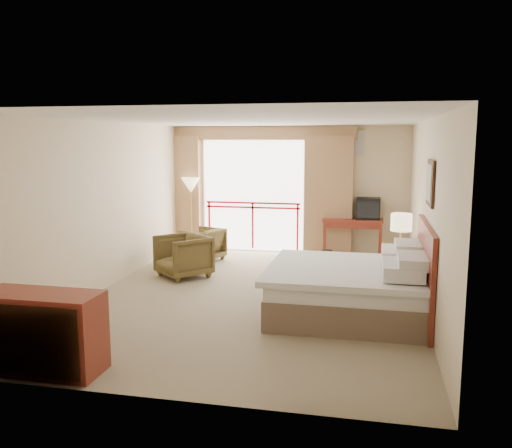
% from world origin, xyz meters
% --- Properties ---
extents(floor, '(7.00, 7.00, 0.00)m').
position_xyz_m(floor, '(0.00, 0.00, 0.00)').
color(floor, '#87785B').
rests_on(floor, ground).
extents(ceiling, '(7.00, 7.00, 0.00)m').
position_xyz_m(ceiling, '(0.00, 0.00, 2.70)').
color(ceiling, white).
rests_on(ceiling, wall_back).
extents(wall_back, '(5.00, 0.00, 5.00)m').
position_xyz_m(wall_back, '(0.00, 3.50, 1.35)').
color(wall_back, beige).
rests_on(wall_back, ground).
extents(wall_front, '(5.00, 0.00, 5.00)m').
position_xyz_m(wall_front, '(0.00, -3.50, 1.35)').
color(wall_front, beige).
rests_on(wall_front, ground).
extents(wall_left, '(0.00, 7.00, 7.00)m').
position_xyz_m(wall_left, '(-2.50, 0.00, 1.35)').
color(wall_left, beige).
rests_on(wall_left, ground).
extents(wall_right, '(0.00, 7.00, 7.00)m').
position_xyz_m(wall_right, '(2.50, 0.00, 1.35)').
color(wall_right, beige).
rests_on(wall_right, ground).
extents(balcony_door, '(2.40, 0.00, 2.40)m').
position_xyz_m(balcony_door, '(-0.80, 3.48, 1.20)').
color(balcony_door, white).
rests_on(balcony_door, wall_back).
extents(balcony_railing, '(2.09, 0.03, 1.02)m').
position_xyz_m(balcony_railing, '(-0.80, 3.46, 0.81)').
color(balcony_railing, '#AC0E14').
rests_on(balcony_railing, wall_back).
extents(curtain_left, '(1.00, 0.26, 2.50)m').
position_xyz_m(curtain_left, '(-2.45, 3.35, 1.25)').
color(curtain_left, '#916541').
rests_on(curtain_left, wall_back).
extents(curtain_right, '(1.00, 0.26, 2.50)m').
position_xyz_m(curtain_right, '(0.85, 3.35, 1.25)').
color(curtain_right, '#916541').
rests_on(curtain_right, wall_back).
extents(valance, '(4.40, 0.22, 0.28)m').
position_xyz_m(valance, '(-0.80, 3.38, 2.55)').
color(valance, '#916541').
rests_on(valance, wall_back).
extents(hvac_vent, '(0.50, 0.04, 0.50)m').
position_xyz_m(hvac_vent, '(1.30, 3.47, 2.35)').
color(hvac_vent, silver).
rests_on(hvac_vent, wall_back).
extents(bed, '(2.13, 2.06, 0.97)m').
position_xyz_m(bed, '(1.50, -0.60, 0.38)').
color(bed, brown).
rests_on(bed, floor).
extents(headboard, '(0.06, 2.10, 1.30)m').
position_xyz_m(headboard, '(2.46, -0.60, 0.65)').
color(headboard, maroon).
rests_on(headboard, wall_right).
extents(framed_art, '(0.04, 0.72, 0.60)m').
position_xyz_m(framed_art, '(2.47, -0.60, 1.85)').
color(framed_art, black).
rests_on(framed_art, wall_right).
extents(nightstand, '(0.46, 0.54, 0.61)m').
position_xyz_m(nightstand, '(2.21, 0.93, 0.30)').
color(nightstand, maroon).
rests_on(nightstand, floor).
extents(table_lamp, '(0.34, 0.34, 0.60)m').
position_xyz_m(table_lamp, '(2.21, 0.98, 1.08)').
color(table_lamp, tan).
rests_on(table_lamp, nightstand).
extents(phone, '(0.21, 0.19, 0.08)m').
position_xyz_m(phone, '(2.16, 0.78, 0.65)').
color(phone, black).
rests_on(phone, nightstand).
extents(desk, '(1.22, 0.59, 0.80)m').
position_xyz_m(desk, '(1.37, 3.35, 0.62)').
color(desk, maroon).
rests_on(desk, floor).
extents(tv, '(0.48, 0.38, 0.44)m').
position_xyz_m(tv, '(1.67, 3.29, 1.01)').
color(tv, black).
rests_on(tv, desk).
extents(coffee_maker, '(0.14, 0.14, 0.28)m').
position_xyz_m(coffee_maker, '(1.02, 3.30, 0.93)').
color(coffee_maker, black).
rests_on(coffee_maker, desk).
extents(cup, '(0.07, 0.07, 0.09)m').
position_xyz_m(cup, '(1.17, 3.25, 0.84)').
color(cup, white).
rests_on(cup, desk).
extents(wastebasket, '(0.28, 0.28, 0.28)m').
position_xyz_m(wastebasket, '(0.91, 2.43, 0.14)').
color(wastebasket, black).
rests_on(wastebasket, floor).
extents(armchair_far, '(0.92, 0.91, 0.66)m').
position_xyz_m(armchair_far, '(-1.57, 2.26, 0.00)').
color(armchair_far, '#493A1A').
rests_on(armchair_far, floor).
extents(armchair_near, '(1.15, 1.15, 0.75)m').
position_xyz_m(armchair_near, '(-1.50, 0.91, 0.00)').
color(armchair_near, '#493A1A').
rests_on(armchair_near, floor).
extents(side_table, '(0.52, 0.52, 0.57)m').
position_xyz_m(side_table, '(-1.91, 1.45, 0.39)').
color(side_table, black).
rests_on(side_table, floor).
extents(book, '(0.25, 0.29, 0.02)m').
position_xyz_m(book, '(-1.91, 1.45, 0.57)').
color(book, white).
rests_on(book, side_table).
extents(floor_lamp, '(0.41, 0.41, 1.60)m').
position_xyz_m(floor_lamp, '(-2.11, 3.17, 1.38)').
color(floor_lamp, tan).
rests_on(floor_lamp, floor).
extents(dresser, '(1.27, 0.54, 0.85)m').
position_xyz_m(dresser, '(-1.59, -3.17, 0.42)').
color(dresser, maroon).
rests_on(dresser, floor).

